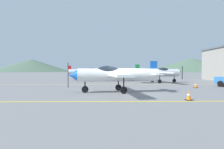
# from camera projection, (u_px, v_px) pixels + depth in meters

# --- Properties ---
(ground_plane) EXTENTS (400.00, 400.00, 0.00)m
(ground_plane) POSITION_uv_depth(u_px,v_px,m) (125.00, 92.00, 14.44)
(ground_plane) COLOR slate
(apron_line_near) EXTENTS (80.00, 0.16, 0.01)m
(apron_line_near) POSITION_uv_depth(u_px,v_px,m) (132.00, 101.00, 10.26)
(apron_line_near) COLOR yellow
(apron_line_near) RESTS_ON ground_plane
(apron_line_far) EXTENTS (80.00, 0.16, 0.01)m
(apron_line_far) POSITION_uv_depth(u_px,v_px,m) (120.00, 84.00, 22.29)
(apron_line_far) COLOR yellow
(apron_line_far) RESTS_ON ground_plane
(airplane_near) EXTENTS (7.56, 8.67, 2.59)m
(airplane_near) POSITION_uv_depth(u_px,v_px,m) (115.00, 74.00, 14.54)
(airplane_near) COLOR white
(airplane_near) RESTS_ON ground_plane
(airplane_mid) EXTENTS (7.58, 8.63, 2.59)m
(airplane_mid) POSITION_uv_depth(u_px,v_px,m) (159.00, 73.00, 25.30)
(airplane_mid) COLOR silver
(airplane_mid) RESTS_ON ground_plane
(airplane_far) EXTENTS (7.57, 8.66, 2.59)m
(airplane_far) POSITION_uv_depth(u_px,v_px,m) (88.00, 72.00, 32.49)
(airplane_far) COLOR silver
(airplane_far) RESTS_ON ground_plane
(traffic_cone_front) EXTENTS (0.36, 0.36, 0.59)m
(traffic_cone_front) POSITION_uv_depth(u_px,v_px,m) (189.00, 96.00, 10.69)
(traffic_cone_front) COLOR black
(traffic_cone_front) RESTS_ON ground_plane
(traffic_cone_side) EXTENTS (0.36, 0.36, 0.59)m
(traffic_cone_side) POSITION_uv_depth(u_px,v_px,m) (196.00, 85.00, 18.15)
(traffic_cone_side) COLOR black
(traffic_cone_side) RESTS_ON ground_plane
(hill_left) EXTENTS (73.74, 73.74, 12.00)m
(hill_left) POSITION_uv_depth(u_px,v_px,m) (32.00, 65.00, 167.82)
(hill_left) COLOR #4C6651
(hill_left) RESTS_ON ground_plane
(hill_centerleft) EXTENTS (81.19, 81.19, 12.80)m
(hill_centerleft) POSITION_uv_depth(u_px,v_px,m) (191.00, 65.00, 162.05)
(hill_centerleft) COLOR #4C6651
(hill_centerleft) RESTS_ON ground_plane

